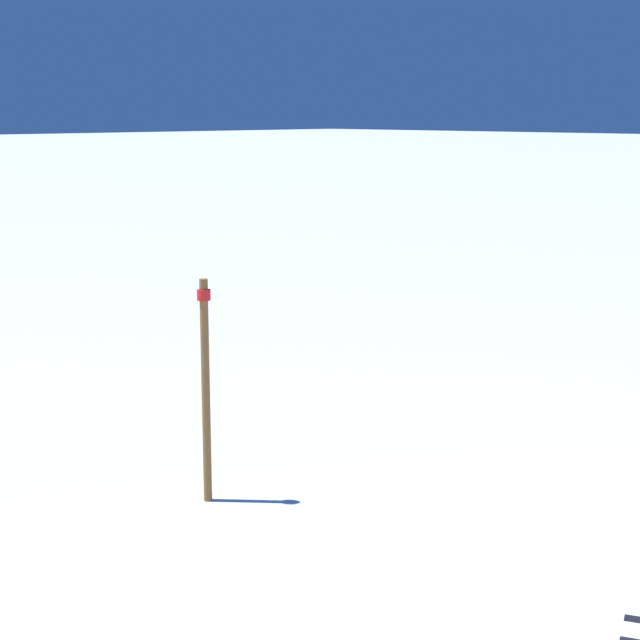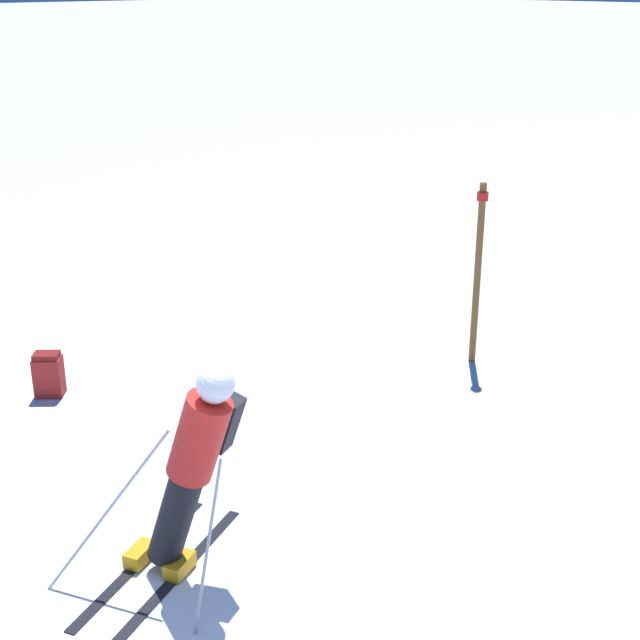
% 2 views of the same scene
% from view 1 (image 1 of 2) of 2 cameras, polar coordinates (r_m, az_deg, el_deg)
% --- Properties ---
extents(trail_marker, '(0.13, 0.13, 2.16)m').
position_cam_1_polar(trail_marker, '(10.13, -6.12, -3.30)').
color(trail_marker, brown).
rests_on(trail_marker, ground).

